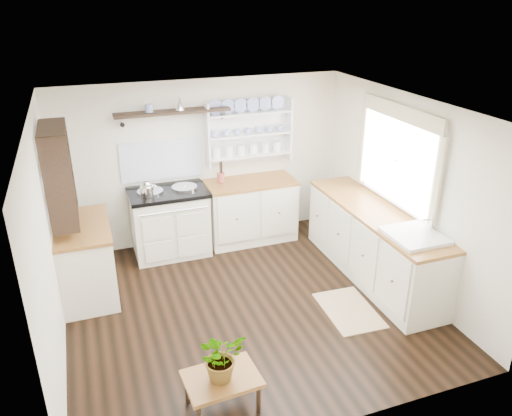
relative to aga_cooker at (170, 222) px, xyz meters
The scene contains 19 objects.
floor 1.74m from the aga_cooker, 69.85° to the right, with size 4.00×3.80×0.01m, color black.
wall_back 0.95m from the aga_cooker, 29.83° to the left, with size 4.00×0.02×2.30m, color beige.
wall_right 3.09m from the aga_cooker, 31.36° to the right, with size 0.02×3.80×2.30m, color beige.
wall_left 2.23m from the aga_cooker, 132.21° to the right, with size 0.02×3.80×2.30m, color beige.
ceiling 2.48m from the aga_cooker, 69.85° to the right, with size 4.00×3.80×0.01m, color white.
window 3.10m from the aga_cooker, 29.35° to the right, with size 0.08×1.55×1.22m.
aga_cooker is the anchor object (origin of this frame).
back_cabinets 1.18m from the aga_cooker, ahead, with size 1.27×0.63×0.90m.
right_cabinets 2.71m from the aga_cooker, 32.85° to the right, with size 0.62×2.43×0.90m.
belfast_sink 3.20m from the aga_cooker, 44.28° to the right, with size 0.55×0.60×0.45m.
left_cabinets 1.31m from the aga_cooker, 149.21° to the right, with size 0.62×1.13×0.90m.
plate_rack 1.66m from the aga_cooker, 13.47° to the left, with size 1.20×0.22×0.90m.
high_shelf 1.46m from the aga_cooker, 49.68° to the left, with size 1.50×0.29×0.16m.
left_shelving 1.79m from the aga_cooker, 152.08° to the right, with size 0.28×0.80×1.05m, color black.
kettle 0.64m from the aga_cooker, 156.85° to the right, with size 0.17×0.17×0.21m, color silver, non-canonical shape.
utensil_crock 0.92m from the aga_cooker, ahead, with size 0.11×0.11×0.13m, color #984538.
center_table 2.98m from the aga_cooker, 92.59° to the right, with size 0.66×0.49×0.34m.
potted_plant 2.97m from the aga_cooker, 92.59° to the right, with size 0.39×0.34×0.43m, color #3F7233.
floor_rug 2.68m from the aga_cooker, 51.91° to the right, with size 0.55×0.85×0.02m, color #9E7D5C.
Camera 1 is at (-1.56, -4.61, 3.36)m, focal length 35.00 mm.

